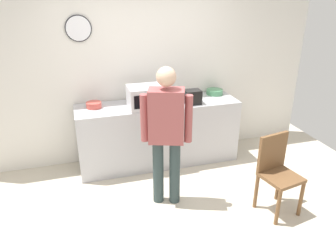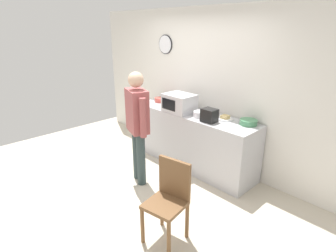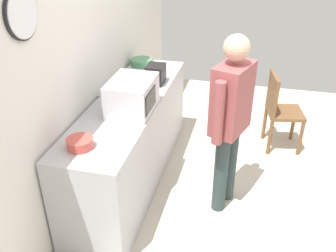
{
  "view_description": "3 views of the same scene",
  "coord_description": "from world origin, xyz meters",
  "px_view_note": "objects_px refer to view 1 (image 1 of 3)",
  "views": [
    {
      "loc": [
        -0.99,
        -3.07,
        2.5
      ],
      "look_at": [
        0.12,
        0.63,
        0.83
      ],
      "focal_mm": 35.06,
      "sensor_mm": 36.0,
      "label": 1
    },
    {
      "loc": [
        2.98,
        -2.02,
        2.28
      ],
      "look_at": [
        0.05,
        0.76,
        0.8
      ],
      "focal_mm": 28.93,
      "sensor_mm": 36.0,
      "label": 2
    },
    {
      "loc": [
        -2.95,
        0.06,
        2.53
      ],
      "look_at": [
        -0.03,
        0.78,
        0.81
      ],
      "focal_mm": 39.84,
      "sensor_mm": 36.0,
      "label": 3
    }
  ],
  "objects_px": {
    "sandwich_plate": "(193,96)",
    "cereal_bowl": "(215,92)",
    "spoon_utensil": "(154,97)",
    "person_standing": "(166,128)",
    "wooden_chair": "(277,170)",
    "salad_bowl": "(174,101)",
    "toaster": "(193,97)",
    "microwave": "(146,97)",
    "fork_utensil": "(111,112)",
    "mixing_bowl": "(94,105)"
  },
  "relations": [
    {
      "from": "sandwich_plate",
      "to": "person_standing",
      "type": "relative_size",
      "value": 0.15
    },
    {
      "from": "person_standing",
      "to": "cereal_bowl",
      "type": "bearing_deg",
      "value": 46.15
    },
    {
      "from": "spoon_utensil",
      "to": "cereal_bowl",
      "type": "bearing_deg",
      "value": -7.61
    },
    {
      "from": "person_standing",
      "to": "salad_bowl",
      "type": "bearing_deg",
      "value": 67.07
    },
    {
      "from": "spoon_utensil",
      "to": "person_standing",
      "type": "height_order",
      "value": "person_standing"
    },
    {
      "from": "microwave",
      "to": "sandwich_plate",
      "type": "xyz_separation_m",
      "value": [
        0.76,
        0.23,
        -0.13
      ]
    },
    {
      "from": "microwave",
      "to": "fork_utensil",
      "type": "distance_m",
      "value": 0.52
    },
    {
      "from": "cereal_bowl",
      "to": "mixing_bowl",
      "type": "relative_size",
      "value": 1.2
    },
    {
      "from": "fork_utensil",
      "to": "person_standing",
      "type": "relative_size",
      "value": 0.1
    },
    {
      "from": "sandwich_plate",
      "to": "mixing_bowl",
      "type": "relative_size",
      "value": 1.22
    },
    {
      "from": "person_standing",
      "to": "wooden_chair",
      "type": "relative_size",
      "value": 1.81
    },
    {
      "from": "salad_bowl",
      "to": "cereal_bowl",
      "type": "height_order",
      "value": "salad_bowl"
    },
    {
      "from": "salad_bowl",
      "to": "spoon_utensil",
      "type": "xyz_separation_m",
      "value": [
        -0.22,
        0.36,
        -0.04
      ]
    },
    {
      "from": "cereal_bowl",
      "to": "fork_utensil",
      "type": "distance_m",
      "value": 1.67
    },
    {
      "from": "cereal_bowl",
      "to": "person_standing",
      "type": "bearing_deg",
      "value": -133.85
    },
    {
      "from": "cereal_bowl",
      "to": "mixing_bowl",
      "type": "xyz_separation_m",
      "value": [
        -1.84,
        -0.08,
        0.0
      ]
    },
    {
      "from": "microwave",
      "to": "toaster",
      "type": "xyz_separation_m",
      "value": [
        0.66,
        -0.04,
        -0.05
      ]
    },
    {
      "from": "microwave",
      "to": "mixing_bowl",
      "type": "bearing_deg",
      "value": 164.32
    },
    {
      "from": "person_standing",
      "to": "mixing_bowl",
      "type": "bearing_deg",
      "value": 123.58
    },
    {
      "from": "microwave",
      "to": "person_standing",
      "type": "relative_size",
      "value": 0.29
    },
    {
      "from": "toaster",
      "to": "wooden_chair",
      "type": "distance_m",
      "value": 1.55
    },
    {
      "from": "salad_bowl",
      "to": "microwave",
      "type": "bearing_deg",
      "value": -174.48
    },
    {
      "from": "mixing_bowl",
      "to": "toaster",
      "type": "bearing_deg",
      "value": -9.7
    },
    {
      "from": "cereal_bowl",
      "to": "mixing_bowl",
      "type": "bearing_deg",
      "value": -177.63
    },
    {
      "from": "sandwich_plate",
      "to": "salad_bowl",
      "type": "xyz_separation_m",
      "value": [
        -0.35,
        -0.19,
        0.02
      ]
    },
    {
      "from": "person_standing",
      "to": "wooden_chair",
      "type": "height_order",
      "value": "person_standing"
    },
    {
      "from": "person_standing",
      "to": "sandwich_plate",
      "type": "bearing_deg",
      "value": 56.52
    },
    {
      "from": "fork_utensil",
      "to": "spoon_utensil",
      "type": "bearing_deg",
      "value": 33.37
    },
    {
      "from": "microwave",
      "to": "salad_bowl",
      "type": "distance_m",
      "value": 0.43
    },
    {
      "from": "person_standing",
      "to": "wooden_chair",
      "type": "bearing_deg",
      "value": -22.74
    },
    {
      "from": "salad_bowl",
      "to": "cereal_bowl",
      "type": "relative_size",
      "value": 0.81
    },
    {
      "from": "toaster",
      "to": "microwave",
      "type": "bearing_deg",
      "value": 176.85
    },
    {
      "from": "salad_bowl",
      "to": "spoon_utensil",
      "type": "height_order",
      "value": "salad_bowl"
    },
    {
      "from": "mixing_bowl",
      "to": "cereal_bowl",
      "type": "bearing_deg",
      "value": 2.37
    },
    {
      "from": "microwave",
      "to": "wooden_chair",
      "type": "bearing_deg",
      "value": -48.94
    },
    {
      "from": "salad_bowl",
      "to": "spoon_utensil",
      "type": "bearing_deg",
      "value": 121.05
    },
    {
      "from": "wooden_chair",
      "to": "person_standing",
      "type": "bearing_deg",
      "value": 157.26
    },
    {
      "from": "sandwich_plate",
      "to": "salad_bowl",
      "type": "relative_size",
      "value": 1.25
    },
    {
      "from": "person_standing",
      "to": "spoon_utensil",
      "type": "bearing_deg",
      "value": 82.12
    },
    {
      "from": "sandwich_plate",
      "to": "cereal_bowl",
      "type": "xyz_separation_m",
      "value": [
        0.38,
        0.04,
        0.02
      ]
    },
    {
      "from": "wooden_chair",
      "to": "spoon_utensil",
      "type": "bearing_deg",
      "value": 119.46
    },
    {
      "from": "microwave",
      "to": "salad_bowl",
      "type": "xyz_separation_m",
      "value": [
        0.42,
        0.04,
        -0.11
      ]
    },
    {
      "from": "salad_bowl",
      "to": "toaster",
      "type": "relative_size",
      "value": 0.93
    },
    {
      "from": "salad_bowl",
      "to": "fork_utensil",
      "type": "distance_m",
      "value": 0.92
    },
    {
      "from": "microwave",
      "to": "sandwich_plate",
      "type": "distance_m",
      "value": 0.81
    },
    {
      "from": "salad_bowl",
      "to": "person_standing",
      "type": "bearing_deg",
      "value": -112.93
    },
    {
      "from": "mixing_bowl",
      "to": "person_standing",
      "type": "relative_size",
      "value": 0.12
    },
    {
      "from": "spoon_utensil",
      "to": "person_standing",
      "type": "xyz_separation_m",
      "value": [
        -0.18,
        -1.29,
        0.05
      ]
    },
    {
      "from": "microwave",
      "to": "person_standing",
      "type": "height_order",
      "value": "person_standing"
    },
    {
      "from": "mixing_bowl",
      "to": "person_standing",
      "type": "height_order",
      "value": "person_standing"
    }
  ]
}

